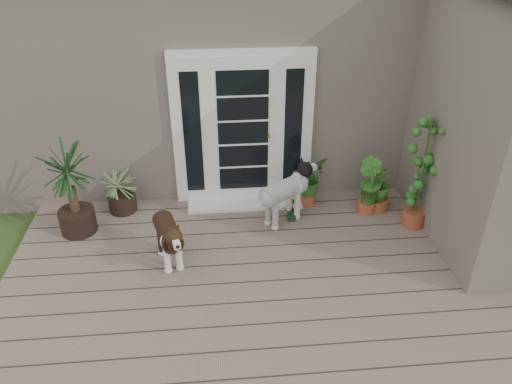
{
  "coord_description": "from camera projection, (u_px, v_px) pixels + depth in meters",
  "views": [
    {
      "loc": [
        -0.59,
        -3.61,
        3.9
      ],
      "look_at": [
        -0.1,
        1.75,
        0.7
      ],
      "focal_mm": 34.97,
      "sensor_mm": 36.0,
      "label": 1
    }
  ],
  "objects": [
    {
      "name": "brindle_dog",
      "position": [
        169.0,
        240.0,
        5.82
      ],
      "size": [
        0.54,
        0.85,
        0.65
      ],
      "primitive_type": null,
      "rotation": [
        0.0,
        0.0,
        3.43
      ],
      "color": "#311D11",
      "rests_on": "deck"
    },
    {
      "name": "herb_a",
      "position": [
        308.0,
        184.0,
        6.98
      ],
      "size": [
        0.68,
        0.68,
        0.62
      ],
      "primitive_type": "imported",
      "rotation": [
        0.0,
        0.0,
        0.94
      ],
      "color": "#1A5B1A",
      "rests_on": "deck"
    },
    {
      "name": "house_main",
      "position": [
        246.0,
        60.0,
        8.32
      ],
      "size": [
        7.4,
        4.0,
        3.1
      ],
      "primitive_type": "cube",
      "color": "#665E54",
      "rests_on": "ground"
    },
    {
      "name": "clog_left",
      "position": [
        289.0,
        200.0,
        7.13
      ],
      "size": [
        0.23,
        0.3,
        0.08
      ],
      "primitive_type": null,
      "rotation": [
        0.0,
        0.0,
        0.45
      ],
      "color": "black",
      "rests_on": "deck"
    },
    {
      "name": "white_dog",
      "position": [
        283.0,
        199.0,
        6.56
      ],
      "size": [
        0.91,
        0.78,
        0.71
      ],
      "primitive_type": null,
      "rotation": [
        0.0,
        0.0,
        -0.96
      ],
      "color": "silver",
      "rests_on": "deck"
    },
    {
      "name": "spider_plant",
      "position": [
        121.0,
        189.0,
        6.81
      ],
      "size": [
        0.77,
        0.77,
        0.67
      ],
      "primitive_type": null,
      "rotation": [
        0.0,
        0.0,
        -0.26
      ],
      "color": "#94A566",
      "rests_on": "deck"
    },
    {
      "name": "door_unit",
      "position": [
        243.0,
        129.0,
        6.73
      ],
      "size": [
        1.9,
        0.14,
        2.15
      ],
      "primitive_type": "cube",
      "color": "white",
      "rests_on": "deck"
    },
    {
      "name": "sapling",
      "position": [
        422.0,
        172.0,
        6.28
      ],
      "size": [
        0.57,
        0.57,
        1.58
      ],
      "primitive_type": null,
      "rotation": [
        0.0,
        0.0,
        -0.26
      ],
      "color": "#1D5618",
      "rests_on": "deck"
    },
    {
      "name": "door_step",
      "position": [
        245.0,
        203.0,
        7.1
      ],
      "size": [
        1.6,
        0.4,
        0.05
      ],
      "primitive_type": "cube",
      "color": "white",
      "rests_on": "deck"
    },
    {
      "name": "herb_b",
      "position": [
        368.0,
        193.0,
        6.82
      ],
      "size": [
        0.49,
        0.49,
        0.58
      ],
      "primitive_type": "imported",
      "rotation": [
        0.0,
        0.0,
        1.92
      ],
      "color": "#1E5317",
      "rests_on": "deck"
    },
    {
      "name": "herb_c",
      "position": [
        379.0,
        193.0,
        6.89
      ],
      "size": [
        0.45,
        0.45,
        0.5
      ],
      "primitive_type": "imported",
      "rotation": [
        0.0,
        0.0,
        4.13
      ],
      "color": "#1C6222",
      "rests_on": "deck"
    },
    {
      "name": "house_wing",
      "position": [
        512.0,
        129.0,
        5.85
      ],
      "size": [
        1.6,
        2.4,
        3.1
      ],
      "primitive_type": "cube",
      "color": "#665E54",
      "rests_on": "ground"
    },
    {
      "name": "clog_right",
      "position": [
        291.0,
        214.0,
        6.81
      ],
      "size": [
        0.14,
        0.3,
        0.09
      ],
      "primitive_type": null,
      "rotation": [
        0.0,
        0.0,
        0.02
      ],
      "color": "black",
      "rests_on": "deck"
    },
    {
      "name": "deck",
      "position": [
        276.0,
        305.0,
        5.45
      ],
      "size": [
        6.2,
        4.6,
        0.12
      ],
      "primitive_type": "cube",
      "color": "#6B5B4C",
      "rests_on": "ground"
    },
    {
      "name": "yucca",
      "position": [
        71.0,
        189.0,
        6.23
      ],
      "size": [
        1.1,
        1.1,
        1.26
      ],
      "primitive_type": null,
      "rotation": [
        0.0,
        0.0,
        0.33
      ],
      "color": "#113419",
      "rests_on": "deck"
    }
  ]
}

